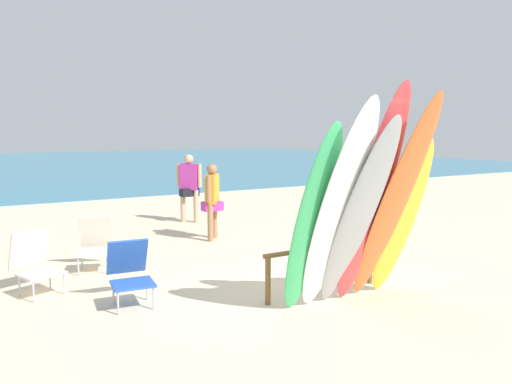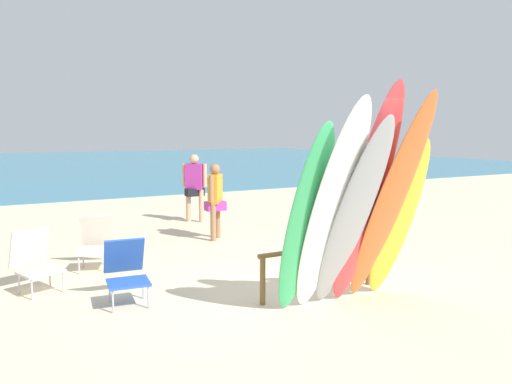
{
  "view_description": "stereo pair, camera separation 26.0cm",
  "coord_description": "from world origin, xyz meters",
  "px_view_note": "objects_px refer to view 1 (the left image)",
  "views": [
    {
      "loc": [
        -3.9,
        -4.97,
        2.14
      ],
      "look_at": [
        0.0,
        1.77,
        1.18
      ],
      "focal_mm": 33.91,
      "sensor_mm": 36.0,
      "label": 1
    },
    {
      "loc": [
        -3.67,
        -5.09,
        2.14
      ],
      "look_at": [
        0.0,
        1.77,
        1.18
      ],
      "focal_mm": 33.91,
      "sensor_mm": 36.0,
      "label": 2
    }
  ],
  "objects_px": {
    "beach_chair_blue": "(95,242)",
    "surfboard_red_3": "(371,199)",
    "beach_chair_striped": "(35,261)",
    "beachgoer_midbeach": "(212,196)",
    "surfboard_rack": "(323,258)",
    "beach_chair_red": "(130,270)",
    "surfboard_orange_4": "(394,202)",
    "surfboard_yellow_5": "(402,219)",
    "surfboard_green_0": "(312,222)",
    "surfboard_grey_2": "(358,216)",
    "beachgoer_near_rack": "(189,183)",
    "surfboard_white_1": "(338,210)"
  },
  "relations": [
    {
      "from": "beachgoer_near_rack",
      "to": "surfboard_green_0",
      "type": "bearing_deg",
      "value": -60.18
    },
    {
      "from": "beachgoer_near_rack",
      "to": "beach_chair_blue",
      "type": "xyz_separation_m",
      "value": [
        -2.81,
        -2.97,
        -0.5
      ]
    },
    {
      "from": "surfboard_orange_4",
      "to": "surfboard_yellow_5",
      "type": "relative_size",
      "value": 1.28
    },
    {
      "from": "surfboard_orange_4",
      "to": "beachgoer_near_rack",
      "type": "distance_m",
      "value": 6.55
    },
    {
      "from": "surfboard_white_1",
      "to": "beachgoer_midbeach",
      "type": "xyz_separation_m",
      "value": [
        0.51,
        4.48,
        -0.39
      ]
    },
    {
      "from": "surfboard_white_1",
      "to": "beach_chair_striped",
      "type": "relative_size",
      "value": 3.24
    },
    {
      "from": "surfboard_grey_2",
      "to": "surfboard_red_3",
      "type": "distance_m",
      "value": 0.27
    },
    {
      "from": "surfboard_green_0",
      "to": "surfboard_grey_2",
      "type": "height_order",
      "value": "surfboard_grey_2"
    },
    {
      "from": "surfboard_rack",
      "to": "surfboard_grey_2",
      "type": "relative_size",
      "value": 0.72
    },
    {
      "from": "beachgoer_midbeach",
      "to": "beach_chair_red",
      "type": "distance_m",
      "value": 3.7
    },
    {
      "from": "surfboard_green_0",
      "to": "beach_chair_red",
      "type": "xyz_separation_m",
      "value": [
        -1.65,
        1.59,
        -0.71
      ]
    },
    {
      "from": "surfboard_white_1",
      "to": "beach_chair_red",
      "type": "distance_m",
      "value": 2.71
    },
    {
      "from": "surfboard_grey_2",
      "to": "surfboard_red_3",
      "type": "height_order",
      "value": "surfboard_red_3"
    },
    {
      "from": "surfboard_rack",
      "to": "beach_chair_red",
      "type": "height_order",
      "value": "beach_chair_red"
    },
    {
      "from": "surfboard_red_3",
      "to": "beach_chair_blue",
      "type": "distance_m",
      "value": 4.39
    },
    {
      "from": "beach_chair_striped",
      "to": "beachgoer_midbeach",
      "type": "bearing_deg",
      "value": 6.46
    },
    {
      "from": "surfboard_rack",
      "to": "beach_chair_blue",
      "type": "bearing_deg",
      "value": 130.79
    },
    {
      "from": "beachgoer_near_rack",
      "to": "beach_chair_red",
      "type": "xyz_separation_m",
      "value": [
        -2.75,
        -4.76,
        -0.51
      ]
    },
    {
      "from": "beach_chair_red",
      "to": "surfboard_yellow_5",
      "type": "bearing_deg",
      "value": -22.17
    },
    {
      "from": "surfboard_green_0",
      "to": "surfboard_grey_2",
      "type": "xyz_separation_m",
      "value": [
        0.57,
        -0.13,
        0.04
      ]
    },
    {
      "from": "beach_chair_red",
      "to": "surfboard_orange_4",
      "type": "bearing_deg",
      "value": -27.22
    },
    {
      "from": "surfboard_rack",
      "to": "surfboard_red_3",
      "type": "relative_size",
      "value": 0.64
    },
    {
      "from": "surfboard_green_0",
      "to": "surfboard_red_3",
      "type": "relative_size",
      "value": 0.83
    },
    {
      "from": "surfboard_red_3",
      "to": "beach_chair_striped",
      "type": "relative_size",
      "value": 3.42
    },
    {
      "from": "surfboard_green_0",
      "to": "beach_chair_striped",
      "type": "xyz_separation_m",
      "value": [
        -2.65,
        2.58,
        -0.7
      ]
    },
    {
      "from": "beachgoer_near_rack",
      "to": "beach_chair_blue",
      "type": "height_order",
      "value": "beachgoer_near_rack"
    },
    {
      "from": "surfboard_grey_2",
      "to": "beachgoer_near_rack",
      "type": "bearing_deg",
      "value": 80.92
    },
    {
      "from": "beach_chair_red",
      "to": "beach_chair_blue",
      "type": "xyz_separation_m",
      "value": [
        -0.05,
        1.8,
        0.01
      ]
    },
    {
      "from": "surfboard_white_1",
      "to": "surfboard_orange_4",
      "type": "bearing_deg",
      "value": -6.92
    },
    {
      "from": "surfboard_green_0",
      "to": "beach_chair_blue",
      "type": "bearing_deg",
      "value": 113.61
    },
    {
      "from": "surfboard_yellow_5",
      "to": "beach_chair_striped",
      "type": "bearing_deg",
      "value": 147.5
    },
    {
      "from": "surfboard_rack",
      "to": "beach_chair_blue",
      "type": "relative_size",
      "value": 2.21
    },
    {
      "from": "beach_chair_blue",
      "to": "surfboard_red_3",
      "type": "bearing_deg",
      "value": -36.49
    },
    {
      "from": "surfboard_grey_2",
      "to": "surfboard_red_3",
      "type": "xyz_separation_m",
      "value": [
        0.2,
        0.0,
        0.18
      ]
    },
    {
      "from": "surfboard_green_0",
      "to": "surfboard_white_1",
      "type": "distance_m",
      "value": 0.32
    },
    {
      "from": "surfboard_rack",
      "to": "surfboard_white_1",
      "type": "relative_size",
      "value": 0.67
    },
    {
      "from": "surfboard_rack",
      "to": "beachgoer_midbeach",
      "type": "distance_m",
      "value": 3.73
    },
    {
      "from": "surfboard_grey_2",
      "to": "beach_chair_blue",
      "type": "height_order",
      "value": "surfboard_grey_2"
    },
    {
      "from": "surfboard_yellow_5",
      "to": "beach_chair_red",
      "type": "distance_m",
      "value": 3.5
    },
    {
      "from": "surfboard_green_0",
      "to": "surfboard_yellow_5",
      "type": "bearing_deg",
      "value": -4.13
    },
    {
      "from": "surfboard_green_0",
      "to": "beach_chair_striped",
      "type": "bearing_deg",
      "value": 132.65
    },
    {
      "from": "surfboard_yellow_5",
      "to": "surfboard_rack",
      "type": "bearing_deg",
      "value": 137.67
    },
    {
      "from": "surfboard_red_3",
      "to": "beach_chair_red",
      "type": "height_order",
      "value": "surfboard_red_3"
    },
    {
      "from": "surfboard_orange_4",
      "to": "beachgoer_near_rack",
      "type": "relative_size",
      "value": 1.75
    },
    {
      "from": "beachgoer_near_rack",
      "to": "beachgoer_midbeach",
      "type": "distance_m",
      "value": 2.03
    },
    {
      "from": "surfboard_rack",
      "to": "surfboard_yellow_5",
      "type": "height_order",
      "value": "surfboard_yellow_5"
    },
    {
      "from": "surfboard_white_1",
      "to": "surfboard_yellow_5",
      "type": "relative_size",
      "value": 1.22
    },
    {
      "from": "surfboard_green_0",
      "to": "surfboard_red_3",
      "type": "height_order",
      "value": "surfboard_red_3"
    },
    {
      "from": "surfboard_yellow_5",
      "to": "beach_chair_red",
      "type": "xyz_separation_m",
      "value": [
        -3.04,
        1.61,
        -0.62
      ]
    },
    {
      "from": "surfboard_white_1",
      "to": "surfboard_red_3",
      "type": "height_order",
      "value": "surfboard_red_3"
    }
  ]
}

